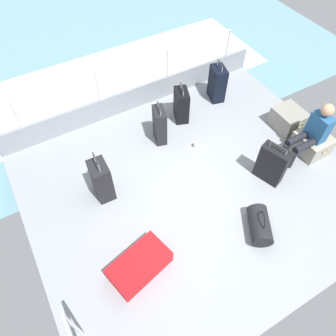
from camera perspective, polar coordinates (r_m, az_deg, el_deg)
ground_plane at (r=5.16m, az=5.15°, el=-3.23°), size 4.40×5.20×0.06m
gunwale_port at (r=6.26m, az=-5.77°, el=12.55°), size 0.06×5.20×0.45m
railing_port at (r=5.92m, az=-6.21°, el=16.67°), size 0.04×4.20×1.02m
sea_wake at (r=7.67m, az=-10.29°, el=15.13°), size 12.00×12.00×0.01m
cargo_crate_0 at (r=6.24m, az=20.73°, el=8.23°), size 0.57×0.47×0.36m
cargo_crate_1 at (r=5.97m, az=24.37°, el=4.08°), size 0.57×0.49×0.35m
passenger_seated at (r=5.61m, az=24.39°, el=5.91°), size 0.34×0.66×1.05m
suitcase_0 at (r=4.84m, az=-11.81°, el=-2.19°), size 0.37×0.27×0.88m
suitcase_1 at (r=6.42m, az=8.82°, el=14.73°), size 0.42×0.33×0.81m
suitcase_2 at (r=5.92m, az=2.41°, el=11.19°), size 0.43×0.34×0.73m
suitcase_3 at (r=4.39m, az=-5.13°, el=-16.94°), size 0.63×0.89×0.24m
suitcase_4 at (r=5.19m, az=18.09°, el=0.64°), size 0.48×0.33×0.78m
suitcase_5 at (r=5.51m, az=-1.51°, el=7.68°), size 0.39×0.27×0.78m
duffel_bag at (r=4.76m, az=16.12°, el=-9.83°), size 0.62×0.53×0.43m
paper_cup at (r=5.60m, az=5.00°, el=4.17°), size 0.08×0.08×0.10m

